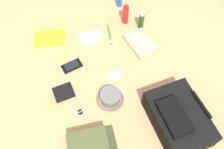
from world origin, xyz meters
TOP-DOWN VIEW (x-y plane):
  - ground_plane at (0.00, 0.00)m, footprint 2.64×2.02m
  - backpack at (0.39, 0.19)m, footprint 0.36×0.26m
  - bucket_hat at (0.12, -0.07)m, footprint 0.15×0.15m
  - sunscreen_spray at (-0.37, 0.26)m, footprint 0.04×0.04m
  - shampoo_bottle at (-0.28, 0.34)m, footprint 0.03×0.03m
  - paperback_novel at (-0.43, -0.25)m, footprint 0.18×0.22m
  - cell_phone at (-0.17, -0.19)m, footprint 0.07×0.13m
  - media_player at (-0.01, 0.02)m, footprint 0.06×0.09m
  - wristwatch at (0.11, -0.25)m, footprint 0.07×0.06m
  - toothbrush at (-0.30, 0.12)m, footprint 0.17×0.05m
  - wallet at (-0.02, -0.29)m, footprint 0.09×0.11m
  - notepad at (-0.33, -0.01)m, footprint 0.12×0.16m
  - folded_towel at (-0.15, 0.27)m, footprint 0.21×0.16m

SIDE VIEW (x-z plane):
  - ground_plane at x=0.00m, z-range -0.02..0.00m
  - media_player at x=-0.01m, z-range 0.00..0.01m
  - wristwatch at x=0.11m, z-range 0.00..0.01m
  - cell_phone at x=-0.17m, z-range 0.00..0.01m
  - toothbrush at x=-0.30m, z-range 0.00..0.02m
  - notepad at x=-0.33m, z-range 0.00..0.02m
  - paperback_novel at x=-0.43m, z-range 0.00..0.02m
  - wallet at x=-0.02m, z-range 0.00..0.02m
  - folded_towel at x=-0.15m, z-range 0.00..0.04m
  - bucket_hat at x=0.12m, z-range 0.00..0.06m
  - shampoo_bottle at x=-0.28m, z-range 0.00..0.12m
  - backpack at x=0.39m, z-range -0.01..0.15m
  - sunscreen_spray at x=-0.37m, z-range 0.00..0.14m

